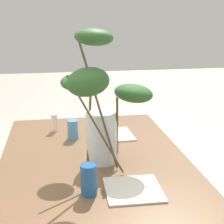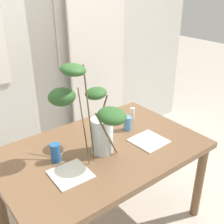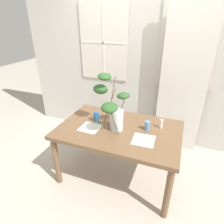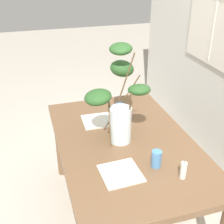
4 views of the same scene
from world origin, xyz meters
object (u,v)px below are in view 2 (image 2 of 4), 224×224
dining_table (102,158)px  vase_with_branches (93,116)px  drinking_glass_blue_right (128,123)px  plate_square_left (70,174)px  drinking_glass_blue_left (55,153)px  plate_square_right (149,141)px  pillar_candle (132,114)px

dining_table → vase_with_branches: (-0.08, -0.03, 0.38)m
drinking_glass_blue_right → plate_square_left: 0.69m
drinking_glass_blue_left → vase_with_branches: bearing=-19.6°
plate_square_left → plate_square_right: (0.67, -0.02, 0.00)m
drinking_glass_blue_right → pillar_candle: bearing=36.0°
drinking_glass_blue_left → drinking_glass_blue_right: size_ratio=1.17×
vase_with_branches → plate_square_left: 0.40m
plate_square_right → pillar_candle: bearing=68.1°
plate_square_right → pillar_candle: (0.14, 0.34, 0.05)m
plate_square_left → pillar_candle: (0.81, 0.32, 0.05)m
drinking_glass_blue_left → plate_square_left: bearing=-89.7°
vase_with_branches → pillar_candle: (0.56, 0.22, -0.24)m
dining_table → plate_square_left: bearing=-159.6°
drinking_glass_blue_right → plate_square_right: bearing=-87.8°
dining_table → pillar_candle: bearing=22.8°
vase_with_branches → drinking_glass_blue_right: (0.41, 0.12, -0.24)m
dining_table → vase_with_branches: bearing=-162.5°
drinking_glass_blue_left → pillar_candle: 0.82m
dining_table → plate_square_left: plate_square_left is taller
plate_square_right → pillar_candle: pillar_candle is taller
drinking_glass_blue_left → drinking_glass_blue_right: (0.66, 0.03, -0.01)m
drinking_glass_blue_left → plate_square_left: (0.00, -0.19, -0.06)m
plate_square_right → pillar_candle: 0.37m
drinking_glass_blue_left → pillar_candle: bearing=9.6°
vase_with_branches → drinking_glass_blue_right: bearing=16.0°
plate_square_left → plate_square_right: same height
pillar_candle → plate_square_right: bearing=-111.9°
dining_table → plate_square_right: size_ratio=6.16×
pillar_candle → drinking_glass_blue_right: bearing=-144.0°
vase_with_branches → plate_square_left: (-0.25, -0.10, -0.29)m
dining_table → pillar_candle: pillar_candle is taller
drinking_glass_blue_right → drinking_glass_blue_left: bearing=-177.5°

